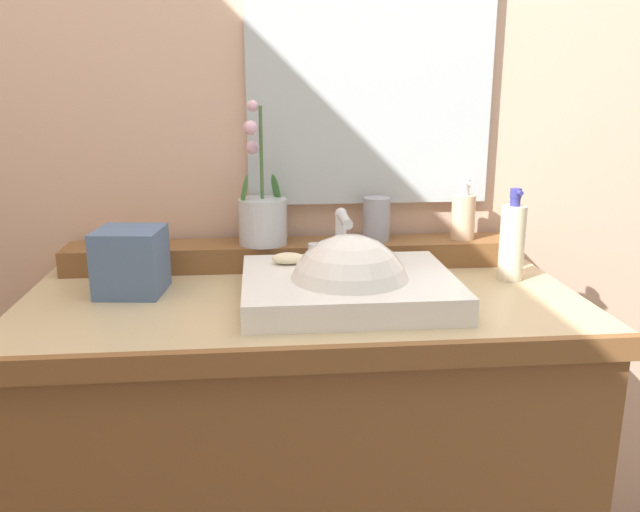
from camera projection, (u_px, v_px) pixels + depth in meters
wall_back at (290, 106)px, 1.62m from camera, size 3.10×0.20×2.40m
vanity_cabinet at (304, 471)px, 1.44m from camera, size 1.14×0.59×0.84m
back_ledge at (296, 254)px, 1.54m from camera, size 1.07×0.12×0.06m
sink_basin at (349, 292)px, 1.28m from camera, size 0.42×0.35×0.27m
soap_bar at (288, 258)px, 1.36m from camera, size 0.07×0.04×0.02m
potted_plant at (262, 214)px, 1.50m from camera, size 0.11×0.11×0.33m
soap_dispenser at (463, 215)px, 1.55m from camera, size 0.06×0.06×0.14m
tumbler_cup at (376, 219)px, 1.53m from camera, size 0.06×0.06×0.10m
lotion_bottle at (512, 241)px, 1.42m from camera, size 0.05×0.06×0.20m
tissue_box at (131, 261)px, 1.33m from camera, size 0.14×0.14×0.14m
mirror at (370, 83)px, 1.52m from camera, size 0.58×0.02×0.57m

